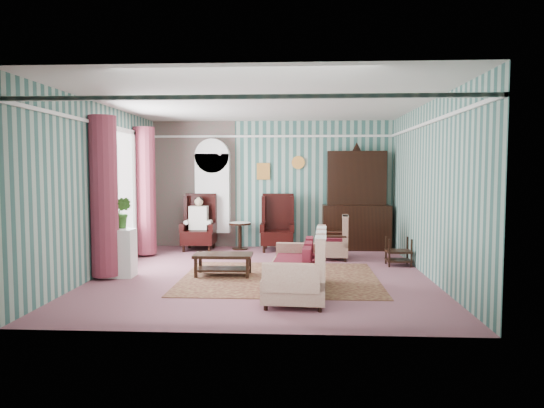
# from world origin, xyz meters

# --- Properties ---
(floor) EXTENTS (6.00, 6.00, 0.00)m
(floor) POSITION_xyz_m (0.00, 0.00, 0.00)
(floor) COLOR #8C515A
(floor) RESTS_ON ground
(room_shell) EXTENTS (5.53, 6.02, 2.91)m
(room_shell) POSITION_xyz_m (-0.62, 0.18, 2.01)
(room_shell) COLOR #38665E
(room_shell) RESTS_ON ground
(bookcase) EXTENTS (0.80, 0.28, 2.24)m
(bookcase) POSITION_xyz_m (-1.35, 2.84, 1.12)
(bookcase) COLOR silver
(bookcase) RESTS_ON floor
(dresser_hutch) EXTENTS (1.50, 0.56, 2.36)m
(dresser_hutch) POSITION_xyz_m (1.90, 2.72, 1.18)
(dresser_hutch) COLOR black
(dresser_hutch) RESTS_ON floor
(wingback_left) EXTENTS (0.76, 0.80, 1.25)m
(wingback_left) POSITION_xyz_m (-1.60, 2.45, 0.62)
(wingback_left) COLOR black
(wingback_left) RESTS_ON floor
(wingback_right) EXTENTS (0.76, 0.80, 1.25)m
(wingback_right) POSITION_xyz_m (0.15, 2.45, 0.62)
(wingback_right) COLOR black
(wingback_right) RESTS_ON floor
(seated_woman) EXTENTS (0.44, 0.40, 1.18)m
(seated_woman) POSITION_xyz_m (-1.60, 2.45, 0.59)
(seated_woman) COLOR beige
(seated_woman) RESTS_ON floor
(round_side_table) EXTENTS (0.50, 0.50, 0.60)m
(round_side_table) POSITION_xyz_m (-0.70, 2.60, 0.30)
(round_side_table) COLOR black
(round_side_table) RESTS_ON floor
(nest_table) EXTENTS (0.45, 0.38, 0.54)m
(nest_table) POSITION_xyz_m (2.47, 0.90, 0.27)
(nest_table) COLOR black
(nest_table) RESTS_ON floor
(plant_stand) EXTENTS (0.55, 0.35, 0.80)m
(plant_stand) POSITION_xyz_m (-2.40, -0.30, 0.40)
(plant_stand) COLOR silver
(plant_stand) RESTS_ON floor
(rug) EXTENTS (3.20, 2.60, 0.01)m
(rug) POSITION_xyz_m (0.30, -0.30, 0.01)
(rug) COLOR #48181D
(rug) RESTS_ON floor
(sofa) EXTENTS (1.17, 1.90, 1.04)m
(sofa) POSITION_xyz_m (0.58, -1.32, 0.52)
(sofa) COLOR beige
(sofa) RESTS_ON floor
(floral_armchair) EXTENTS (0.78, 0.78, 0.91)m
(floral_armchair) POSITION_xyz_m (1.27, 1.50, 0.46)
(floral_armchair) COLOR beige
(floral_armchair) RESTS_ON floor
(coffee_table) EXTENTS (0.97, 0.51, 0.38)m
(coffee_table) POSITION_xyz_m (-0.65, -0.15, 0.19)
(coffee_table) COLOR black
(coffee_table) RESTS_ON floor
(potted_plant_a) EXTENTS (0.52, 0.49, 0.46)m
(potted_plant_a) POSITION_xyz_m (-2.50, -0.38, 1.03)
(potted_plant_a) COLOR #1C571B
(potted_plant_a) RESTS_ON plant_stand
(potted_plant_b) EXTENTS (0.31, 0.26, 0.53)m
(potted_plant_b) POSITION_xyz_m (-2.35, -0.17, 1.06)
(potted_plant_b) COLOR #1F5019
(potted_plant_b) RESTS_ON plant_stand
(potted_plant_c) EXTENTS (0.23, 0.23, 0.34)m
(potted_plant_c) POSITION_xyz_m (-2.53, -0.26, 0.97)
(potted_plant_c) COLOR #21591B
(potted_plant_c) RESTS_ON plant_stand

